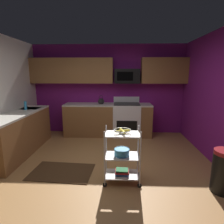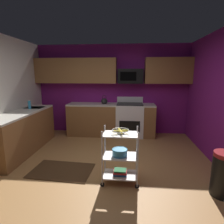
{
  "view_description": "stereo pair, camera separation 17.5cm",
  "coord_description": "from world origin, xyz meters",
  "px_view_note": "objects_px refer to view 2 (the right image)",
  "views": [
    {
      "loc": [
        0.33,
        -3.16,
        1.75
      ],
      "look_at": [
        0.19,
        0.3,
        1.05
      ],
      "focal_mm": 29.94,
      "sensor_mm": 36.0,
      "label": 1
    },
    {
      "loc": [
        0.51,
        -3.14,
        1.75
      ],
      "look_at": [
        0.19,
        0.3,
        1.05
      ],
      "focal_mm": 29.94,
      "sensor_mm": 36.0,
      "label": 2
    }
  ],
  "objects_px": {
    "microwave": "(130,76)",
    "trash_can": "(224,174)",
    "rolling_cart": "(120,156)",
    "kettle": "(104,101)",
    "oven_range": "(130,119)",
    "fruit_bowl": "(120,131)",
    "book_stack": "(120,172)",
    "mixing_bowl_large": "(120,152)",
    "dish_soap_bottle": "(29,105)"
  },
  "relations": [
    {
      "from": "mixing_bowl_large",
      "to": "trash_can",
      "type": "height_order",
      "value": "trash_can"
    },
    {
      "from": "fruit_bowl",
      "to": "mixing_bowl_large",
      "type": "distance_m",
      "value": 0.36
    },
    {
      "from": "oven_range",
      "to": "microwave",
      "type": "distance_m",
      "value": 1.23
    },
    {
      "from": "fruit_bowl",
      "to": "book_stack",
      "type": "xyz_separation_m",
      "value": [
        0.0,
        -0.0,
        -0.71
      ]
    },
    {
      "from": "book_stack",
      "to": "kettle",
      "type": "xyz_separation_m",
      "value": [
        -0.58,
        2.42,
        0.83
      ]
    },
    {
      "from": "rolling_cart",
      "to": "kettle",
      "type": "bearing_deg",
      "value": 103.4
    },
    {
      "from": "kettle",
      "to": "dish_soap_bottle",
      "type": "height_order",
      "value": "kettle"
    },
    {
      "from": "dish_soap_bottle",
      "to": "trash_can",
      "type": "height_order",
      "value": "dish_soap_bottle"
    },
    {
      "from": "fruit_bowl",
      "to": "dish_soap_bottle",
      "type": "bearing_deg",
      "value": 147.19
    },
    {
      "from": "fruit_bowl",
      "to": "kettle",
      "type": "xyz_separation_m",
      "value": [
        -0.58,
        2.42,
        0.12
      ]
    },
    {
      "from": "mixing_bowl_large",
      "to": "book_stack",
      "type": "xyz_separation_m",
      "value": [
        0.01,
        -0.0,
        -0.35
      ]
    },
    {
      "from": "oven_range",
      "to": "trash_can",
      "type": "distance_m",
      "value": 2.98
    },
    {
      "from": "fruit_bowl",
      "to": "oven_range",
      "type": "bearing_deg",
      "value": 86.42
    },
    {
      "from": "mixing_bowl_large",
      "to": "oven_range",
      "type": "bearing_deg",
      "value": 86.25
    },
    {
      "from": "microwave",
      "to": "dish_soap_bottle",
      "type": "height_order",
      "value": "microwave"
    },
    {
      "from": "rolling_cart",
      "to": "fruit_bowl",
      "type": "height_order",
      "value": "rolling_cart"
    },
    {
      "from": "microwave",
      "to": "mixing_bowl_large",
      "type": "bearing_deg",
      "value": -93.59
    },
    {
      "from": "dish_soap_bottle",
      "to": "trash_can",
      "type": "relative_size",
      "value": 0.3
    },
    {
      "from": "mixing_bowl_large",
      "to": "dish_soap_bottle",
      "type": "bearing_deg",
      "value": 147.11
    },
    {
      "from": "book_stack",
      "to": "rolling_cart",
      "type": "bearing_deg",
      "value": 90.0
    },
    {
      "from": "book_stack",
      "to": "kettle",
      "type": "relative_size",
      "value": 0.85
    },
    {
      "from": "oven_range",
      "to": "mixing_bowl_large",
      "type": "xyz_separation_m",
      "value": [
        -0.16,
        -2.43,
        0.04
      ]
    },
    {
      "from": "rolling_cart",
      "to": "book_stack",
      "type": "relative_size",
      "value": 4.09
    },
    {
      "from": "mixing_bowl_large",
      "to": "dish_soap_bottle",
      "type": "relative_size",
      "value": 1.26
    },
    {
      "from": "oven_range",
      "to": "kettle",
      "type": "bearing_deg",
      "value": -179.7
    },
    {
      "from": "book_stack",
      "to": "dish_soap_bottle",
      "type": "distance_m",
      "value": 2.87
    },
    {
      "from": "oven_range",
      "to": "book_stack",
      "type": "xyz_separation_m",
      "value": [
        -0.15,
        -2.43,
        -0.31
      ]
    },
    {
      "from": "microwave",
      "to": "mixing_bowl_large",
      "type": "distance_m",
      "value": 2.8
    },
    {
      "from": "book_stack",
      "to": "kettle",
      "type": "bearing_deg",
      "value": 103.4
    },
    {
      "from": "oven_range",
      "to": "book_stack",
      "type": "bearing_deg",
      "value": -93.58
    },
    {
      "from": "mixing_bowl_large",
      "to": "trash_can",
      "type": "xyz_separation_m",
      "value": [
        1.52,
        -0.21,
        -0.19
      ]
    },
    {
      "from": "microwave",
      "to": "dish_soap_bottle",
      "type": "xyz_separation_m",
      "value": [
        -2.45,
        -1.05,
        -0.68
      ]
    },
    {
      "from": "fruit_bowl",
      "to": "book_stack",
      "type": "relative_size",
      "value": 1.21
    },
    {
      "from": "fruit_bowl",
      "to": "mixing_bowl_large",
      "type": "height_order",
      "value": "fruit_bowl"
    },
    {
      "from": "kettle",
      "to": "dish_soap_bottle",
      "type": "distance_m",
      "value": 1.96
    },
    {
      "from": "oven_range",
      "to": "fruit_bowl",
      "type": "height_order",
      "value": "oven_range"
    },
    {
      "from": "trash_can",
      "to": "dish_soap_bottle",
      "type": "bearing_deg",
      "value": 156.04
    },
    {
      "from": "fruit_bowl",
      "to": "microwave",
      "type": "bearing_deg",
      "value": 86.58
    },
    {
      "from": "oven_range",
      "to": "fruit_bowl",
      "type": "distance_m",
      "value": 2.47
    },
    {
      "from": "microwave",
      "to": "book_stack",
      "type": "xyz_separation_m",
      "value": [
        -0.15,
        -2.53,
        -1.53
      ]
    },
    {
      "from": "dish_soap_bottle",
      "to": "book_stack",
      "type": "bearing_deg",
      "value": -32.81
    },
    {
      "from": "kettle",
      "to": "dish_soap_bottle",
      "type": "bearing_deg",
      "value": -151.36
    },
    {
      "from": "rolling_cart",
      "to": "trash_can",
      "type": "height_order",
      "value": "rolling_cart"
    },
    {
      "from": "dish_soap_bottle",
      "to": "microwave",
      "type": "bearing_deg",
      "value": 23.17
    },
    {
      "from": "oven_range",
      "to": "dish_soap_bottle",
      "type": "xyz_separation_m",
      "value": [
        -2.45,
        -0.95,
        0.54
      ]
    },
    {
      "from": "fruit_bowl",
      "to": "mixing_bowl_large",
      "type": "bearing_deg",
      "value": -180.0
    },
    {
      "from": "trash_can",
      "to": "mixing_bowl_large",
      "type": "bearing_deg",
      "value": 172.03
    },
    {
      "from": "dish_soap_bottle",
      "to": "oven_range",
      "type": "bearing_deg",
      "value": 21.07
    },
    {
      "from": "fruit_bowl",
      "to": "trash_can",
      "type": "height_order",
      "value": "fruit_bowl"
    },
    {
      "from": "microwave",
      "to": "trash_can",
      "type": "height_order",
      "value": "microwave"
    }
  ]
}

